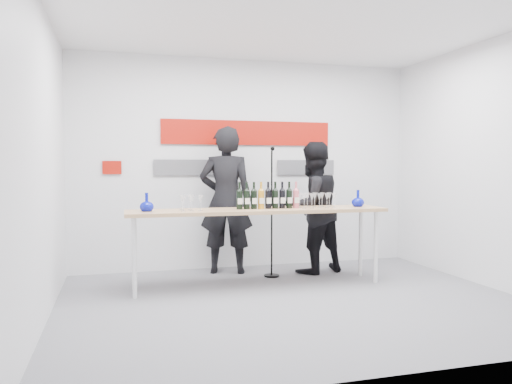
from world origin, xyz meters
TOP-DOWN VIEW (x-y plane):
  - ground at (0.00, 0.00)m, footprint 5.00×5.00m
  - back_wall at (0.00, 2.00)m, footprint 5.00×0.04m
  - signage at (-0.06, 1.97)m, footprint 3.38×0.02m
  - tasting_table at (-0.19, 0.79)m, footprint 3.17×0.69m
  - wine_bottles at (-0.06, 0.78)m, footprint 0.80×0.09m
  - decanter_left at (-1.51, 0.82)m, footprint 0.16×0.16m
  - decanter_right at (1.14, 0.76)m, footprint 0.16×0.16m
  - glasses_left at (-1.02, 0.79)m, footprint 0.26×0.23m
  - glasses_right at (0.58, 0.77)m, footprint 0.47×0.23m
  - presenter_left at (-0.40, 1.64)m, footprint 0.83×0.66m
  - presenter_right at (0.75, 1.34)m, footprint 1.03×0.89m
  - mic_stand at (0.13, 1.23)m, footprint 0.20×0.20m

SIDE VIEW (x-z plane):
  - ground at x=0.00m, z-range 0.00..0.00m
  - mic_stand at x=0.13m, z-range -0.34..1.39m
  - tasting_table at x=-0.19m, z-range 0.40..1.35m
  - presenter_right at x=0.75m, z-range 0.00..1.80m
  - presenter_left at x=-0.40m, z-range 0.00..2.01m
  - glasses_right at x=0.58m, z-range 0.95..1.13m
  - glasses_left at x=-1.02m, z-range 0.95..1.13m
  - decanter_left at x=-1.51m, z-range 0.95..1.16m
  - decanter_right at x=1.14m, z-range 0.95..1.16m
  - wine_bottles at x=-0.06m, z-range 0.95..1.28m
  - back_wall at x=0.00m, z-range 0.00..3.00m
  - signage at x=-0.06m, z-range 1.41..2.20m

